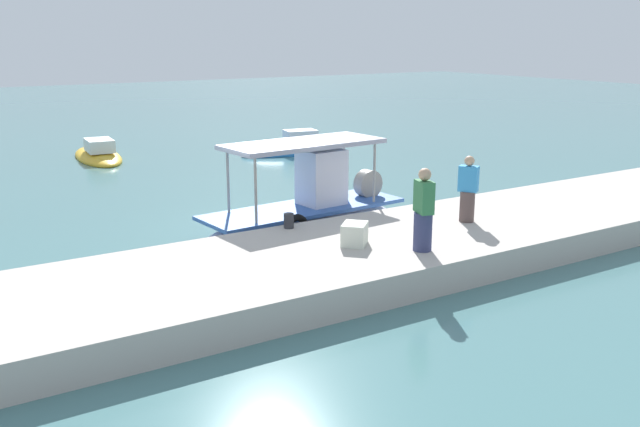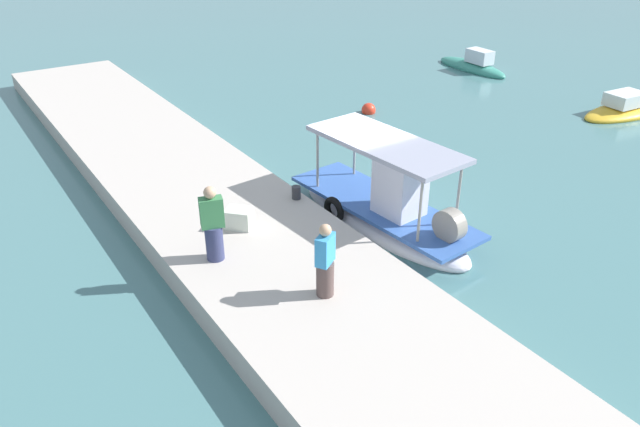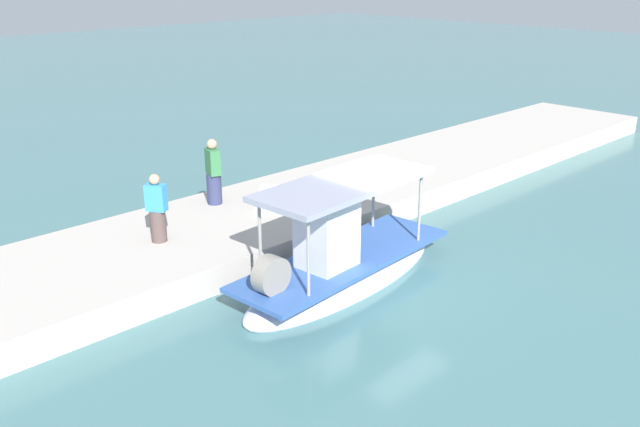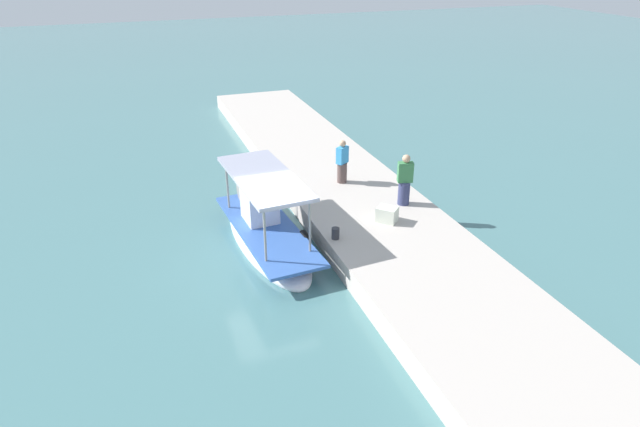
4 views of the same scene
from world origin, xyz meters
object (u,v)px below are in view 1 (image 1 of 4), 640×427
Objects in this scene: fisherman_near_bollard at (468,192)px; fisherman_by_crate at (423,214)px; main_fishing_boat at (307,212)px; moored_boat_near at (292,150)px; mooring_bollard at (289,221)px; cargo_crate at (355,234)px; moored_boat_mid at (98,155)px.

fisherman_by_crate is at bearing -153.07° from fisherman_near_bollard.
main_fishing_boat is 12.35m from moored_boat_near.
moored_boat_near is (7.43, 12.63, -0.68)m from mooring_bollard.
fisherman_near_bollard is 14.89m from moored_boat_near.
fisherman_by_crate is 3.47m from mooring_bollard.
moored_boat_mid is at bearing 92.10° from cargo_crate.
moored_boat_near is (3.44, 14.43, -1.24)m from fisherman_near_bollard.
fisherman_near_bollard is at bearing -55.90° from main_fishing_boat.
main_fishing_boat is 14.30m from moored_boat_mid.
mooring_bollard is 0.07× the size of moored_boat_mid.
moored_boat_mid is at bearing 94.94° from fisherman_by_crate.
mooring_bollard is 14.67m from moored_boat_near.
main_fishing_boat is 3.90m from cargo_crate.
mooring_bollard is (-1.51, 3.07, -0.63)m from fisherman_by_crate.
cargo_crate reaches higher than moored_boat_near.
fisherman_by_crate reaches higher than fisherman_near_bollard.
main_fishing_boat is 3.73× the size of fisherman_near_bollard.
cargo_crate is at bearing -105.79° from main_fishing_boat.
fisherman_by_crate is (-0.07, -4.83, 1.01)m from main_fishing_boat.
moored_boat_near is at bearing 61.71° from main_fishing_boat.
fisherman_near_bollard is at bearing -76.92° from moored_boat_mid.
main_fishing_boat reaches higher than moored_boat_near.
moored_boat_near reaches higher than mooring_bollard.
moored_boat_near is (6.90, 14.59, -0.74)m from cargo_crate.
mooring_bollard is 15.97m from moored_boat_mid.
fisherman_near_bollard is (2.41, -3.56, 0.95)m from main_fishing_boat.
fisherman_by_crate is 19.14m from moored_boat_mid.
moored_boat_near is at bearing 76.61° from fisherman_near_bollard.
main_fishing_boat is 3.42× the size of fisherman_by_crate.
fisherman_by_crate is at bearing -85.06° from moored_boat_mid.
moored_boat_mid is at bearing 156.26° from moored_boat_near.
fisherman_by_crate is 1.58m from cargo_crate.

